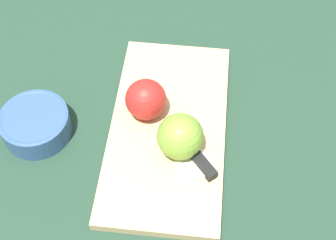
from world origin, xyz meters
name	(u,v)px	position (x,y,z in m)	size (l,w,h in m)	color
ground_plane	(168,132)	(0.00, 0.00, 0.00)	(4.00, 4.00, 0.00)	#1E3828
cutting_board	(168,129)	(0.00, 0.00, 0.01)	(0.44, 0.27, 0.02)	tan
apple_half_left	(146,99)	(-0.02, -0.05, 0.06)	(0.08, 0.08, 0.08)	red
apple_half_right	(180,136)	(0.04, 0.03, 0.06)	(0.08, 0.08, 0.08)	olive
knife	(200,161)	(0.06, 0.07, 0.03)	(0.11, 0.12, 0.02)	silver
apple_slice	(194,164)	(0.07, 0.06, 0.02)	(0.07, 0.07, 0.01)	beige
bowl	(35,123)	(0.06, -0.24, 0.03)	(0.13, 0.13, 0.05)	#33517F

